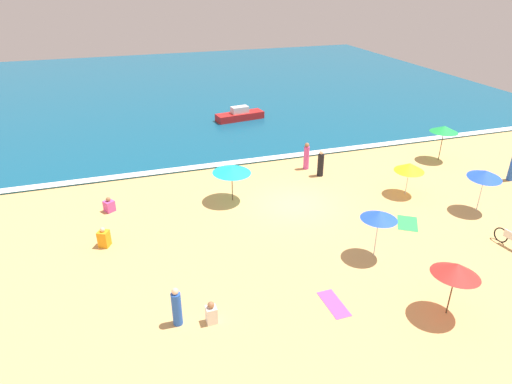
# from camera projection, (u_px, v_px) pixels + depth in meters

# --- Properties ---
(ground_plane) EXTENTS (60.00, 60.00, 0.00)m
(ground_plane) POSITION_uv_depth(u_px,v_px,m) (294.00, 204.00, 23.79)
(ground_plane) COLOR #E5B26B
(ocean_water) EXTENTS (60.00, 44.00, 0.10)m
(ocean_water) POSITION_uv_depth(u_px,v_px,m) (194.00, 87.00, 47.63)
(ocean_water) COLOR #0F567A
(ocean_water) RESTS_ON ground_plane
(wave_breaker_foam) EXTENTS (57.00, 0.70, 0.01)m
(wave_breaker_foam) POSITION_uv_depth(u_px,v_px,m) (257.00, 160.00, 29.12)
(wave_breaker_foam) COLOR white
(wave_breaker_foam) RESTS_ON ocean_water
(beach_umbrella_0) EXTENTS (2.32, 2.30, 2.24)m
(beach_umbrella_0) POSITION_uv_depth(u_px,v_px,m) (457.00, 269.00, 15.37)
(beach_umbrella_0) COLOR #4C3823
(beach_umbrella_0) RESTS_ON ground_plane
(beach_umbrella_1) EXTENTS (2.06, 2.08, 2.34)m
(beach_umbrella_1) POSITION_uv_depth(u_px,v_px,m) (485.00, 174.00, 22.24)
(beach_umbrella_1) COLOR silver
(beach_umbrella_1) RESTS_ON ground_plane
(beach_umbrella_2) EXTENTS (2.24, 2.24, 1.89)m
(beach_umbrella_2) POSITION_uv_depth(u_px,v_px,m) (410.00, 167.00, 24.13)
(beach_umbrella_2) COLOR silver
(beach_umbrella_2) RESTS_ON ground_plane
(beach_umbrella_3) EXTENTS (2.86, 2.85, 1.99)m
(beach_umbrella_3) POSITION_uv_depth(u_px,v_px,m) (232.00, 170.00, 23.41)
(beach_umbrella_3) COLOR #4C3823
(beach_umbrella_3) RESTS_ON ground_plane
(beach_umbrella_4) EXTENTS (2.07, 2.07, 2.22)m
(beach_umbrella_4) POSITION_uv_depth(u_px,v_px,m) (379.00, 215.00, 18.59)
(beach_umbrella_4) COLOR silver
(beach_umbrella_4) RESTS_ON ground_plane
(beach_umbrella_5) EXTENTS (2.10, 2.09, 2.32)m
(beach_umbrella_5) POSITION_uv_depth(u_px,v_px,m) (444.00, 129.00, 28.44)
(beach_umbrella_5) COLOR #4C3823
(beach_umbrella_5) RESTS_ON ground_plane
(parked_bicycle) EXTENTS (0.29, 1.81, 0.76)m
(parked_bicycle) POSITION_uv_depth(u_px,v_px,m) (512.00, 240.00, 19.91)
(parked_bicycle) COLOR black
(parked_bicycle) RESTS_ON ground_plane
(beachgoer_0) EXTENTS (0.48, 0.48, 1.55)m
(beachgoer_0) POSITION_uv_depth(u_px,v_px,m) (177.00, 307.00, 15.42)
(beachgoer_0) COLOR blue
(beachgoer_0) RESTS_ON ground_plane
(beachgoer_1) EXTENTS (0.40, 0.40, 1.72)m
(beachgoer_1) POSITION_uv_depth(u_px,v_px,m) (306.00, 156.00, 27.68)
(beachgoer_1) COLOR #D84CA5
(beachgoer_1) RESTS_ON ground_plane
(beachgoer_2) EXTENTS (0.60, 0.60, 0.96)m
(beachgoer_2) POSITION_uv_depth(u_px,v_px,m) (104.00, 238.00, 20.00)
(beachgoer_2) COLOR orange
(beachgoer_2) RESTS_ON ground_plane
(beachgoer_3) EXTENTS (0.63, 0.63, 0.80)m
(beachgoer_3) POSITION_uv_depth(u_px,v_px,m) (109.00, 205.00, 22.96)
(beachgoer_3) COLOR #D84CA5
(beachgoer_3) RESTS_ON ground_plane
(beachgoer_4) EXTENTS (0.38, 0.38, 0.89)m
(beachgoer_4) POSITION_uv_depth(u_px,v_px,m) (211.00, 313.00, 15.63)
(beachgoer_4) COLOR white
(beachgoer_4) RESTS_ON ground_plane
(beachgoer_6) EXTENTS (0.39, 0.39, 1.62)m
(beachgoer_6) POSITION_uv_depth(u_px,v_px,m) (321.00, 164.00, 26.77)
(beachgoer_6) COLOR black
(beachgoer_6) RESTS_ON ground_plane
(beach_towel_0) EXTENTS (1.61, 1.77, 0.01)m
(beach_towel_0) POSITION_uv_depth(u_px,v_px,m) (408.00, 223.00, 21.97)
(beach_towel_0) COLOR green
(beach_towel_0) RESTS_ON ground_plane
(beach_towel_1) EXTENTS (0.69, 1.62, 0.01)m
(beach_towel_1) POSITION_uv_depth(u_px,v_px,m) (334.00, 304.00, 16.65)
(beach_towel_1) COLOR #D84CA5
(beach_towel_1) RESTS_ON ground_plane
(small_boat_0) EXTENTS (4.10, 1.83, 1.10)m
(small_boat_0) POSITION_uv_depth(u_px,v_px,m) (240.00, 115.00, 36.79)
(small_boat_0) COLOR red
(small_boat_0) RESTS_ON ocean_water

